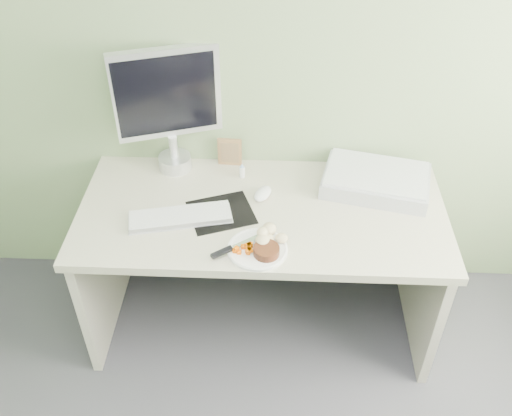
{
  "coord_description": "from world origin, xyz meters",
  "views": [
    {
      "loc": [
        0.06,
        -0.27,
        2.32
      ],
      "look_at": [
        -0.02,
        1.5,
        0.84
      ],
      "focal_mm": 40.0,
      "sensor_mm": 36.0,
      "label": 1
    }
  ],
  "objects_px": {
    "desk": "(262,241)",
    "scanner": "(376,181)",
    "plate": "(257,249)",
    "monitor": "(170,104)"
  },
  "relations": [
    {
      "from": "desk",
      "to": "monitor",
      "type": "relative_size",
      "value": 2.71
    },
    {
      "from": "plate",
      "to": "scanner",
      "type": "bearing_deg",
      "value": 40.1
    },
    {
      "from": "monitor",
      "to": "scanner",
      "type": "bearing_deg",
      "value": -26.89
    },
    {
      "from": "desk",
      "to": "scanner",
      "type": "distance_m",
      "value": 0.58
    },
    {
      "from": "scanner",
      "to": "monitor",
      "type": "xyz_separation_m",
      "value": [
        -0.93,
        0.13,
        0.3
      ]
    },
    {
      "from": "desk",
      "to": "monitor",
      "type": "xyz_separation_m",
      "value": [
        -0.42,
        0.32,
        0.52
      ]
    },
    {
      "from": "scanner",
      "to": "monitor",
      "type": "distance_m",
      "value": 0.99
    },
    {
      "from": "desk",
      "to": "plate",
      "type": "bearing_deg",
      "value": -92.06
    },
    {
      "from": "scanner",
      "to": "monitor",
      "type": "relative_size",
      "value": 0.79
    },
    {
      "from": "plate",
      "to": "monitor",
      "type": "relative_size",
      "value": 0.41
    }
  ]
}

